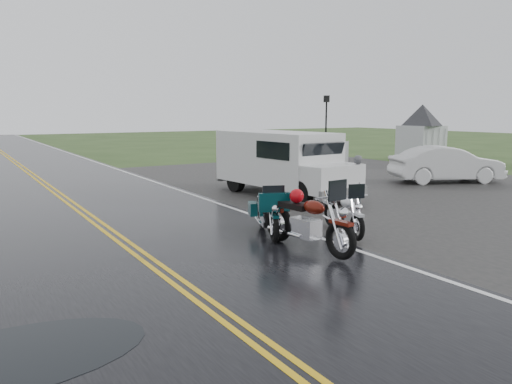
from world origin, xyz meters
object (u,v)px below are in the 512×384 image
motorcycle_teal (274,217)px  person_at_van (356,181)px  visitor_center (422,119)px  motorcycle_silver (358,216)px  lamp_post_far_right (326,130)px  van_white (302,170)px  sedan_white (446,165)px  motorcycle_red (341,225)px

motorcycle_teal → person_at_van: bearing=51.4°
visitor_center → motorcycle_silver: bearing=-143.3°
visitor_center → motorcycle_teal: (-17.33, -10.95, -1.79)m
motorcycle_silver → lamp_post_far_right: bearing=70.8°
visitor_center → motorcycle_silver: 19.71m
lamp_post_far_right → van_white: bearing=-132.6°
van_white → person_at_van: size_ratio=3.75×
visitor_center → van_white: size_ratio=2.89×
sedan_white → lamp_post_far_right: size_ratio=1.17×
motorcycle_silver → van_white: van_white is taller
person_at_van → lamp_post_far_right: lamp_post_far_right is taller
visitor_center → lamp_post_far_right: 6.22m
van_white → lamp_post_far_right: bearing=41.2°
motorcycle_silver → van_white: bearing=87.3°
visitor_center → sedan_white: (-6.36, -6.68, -1.69)m
sedan_white → lamp_post_far_right: 7.84m
sedan_white → lamp_post_far_right: bearing=22.1°
sedan_white → person_at_van: bearing=129.0°
motorcycle_red → van_white: van_white is taller
motorcycle_teal → lamp_post_far_right: lamp_post_far_right is taller
motorcycle_red → motorcycle_teal: bearing=97.3°
motorcycle_silver → visitor_center: bearing=54.5°
motorcycle_red → person_at_van: size_ratio=1.68×
visitor_center → motorcycle_teal: 20.58m
person_at_van → sedan_white: bearing=-164.6°
motorcycle_red → motorcycle_teal: size_ratio=1.21×
visitor_center → sedan_white: size_ratio=3.74×
van_white → sedan_white: size_ratio=1.29×
visitor_center → van_white: 16.30m
motorcycle_teal → lamp_post_far_right: (11.23, 12.03, 1.22)m
lamp_post_far_right → motorcycle_silver: bearing=-126.9°
visitor_center → van_white: visitor_center is taller
motorcycle_red → person_at_van: 6.02m
motorcycle_red → sedan_white: size_ratio=0.58×
motorcycle_teal → van_white: van_white is taller
motorcycle_teal → lamp_post_far_right: bearing=69.4°
sedan_white → visitor_center: bearing=-19.6°
motorcycle_teal → visitor_center: bearing=54.8°
motorcycle_silver → sedan_white: (9.38, 5.05, 0.11)m
motorcycle_silver → van_white: 4.24m
motorcycle_silver → van_white: size_ratio=0.37×
person_at_van → visitor_center: bearing=-146.1°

